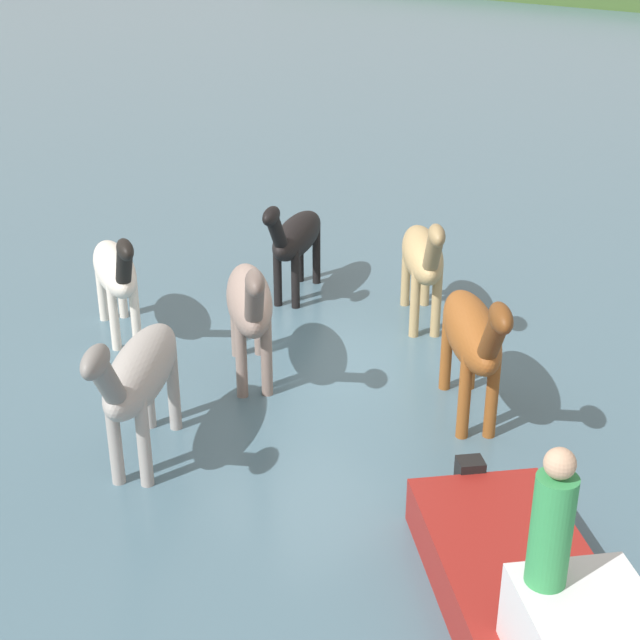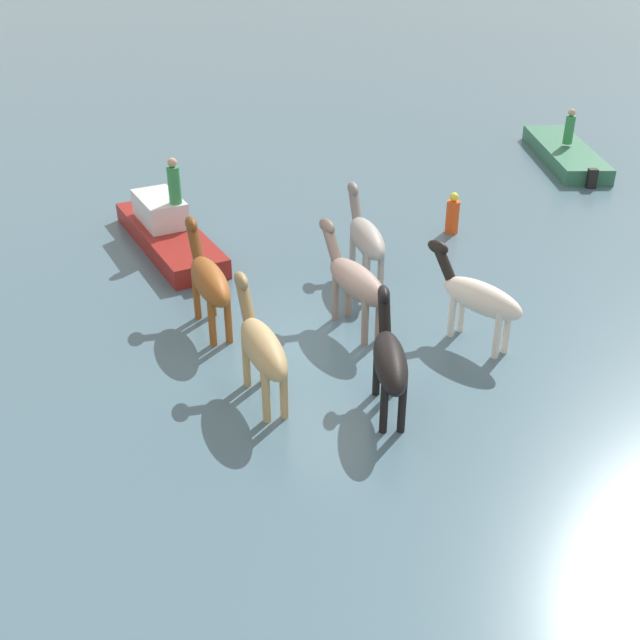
{
  "view_description": "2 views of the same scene",
  "coord_description": "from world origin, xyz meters",
  "px_view_note": "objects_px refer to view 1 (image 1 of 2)",
  "views": [
    {
      "loc": [
        8.74,
        -7.27,
        5.87
      ],
      "look_at": [
        0.67,
        -0.45,
        1.09
      ],
      "focal_mm": 50.16,
      "sensor_mm": 36.0,
      "label": 1
    },
    {
      "loc": [
        -6.75,
        11.74,
        8.03
      ],
      "look_at": [
        -0.33,
        0.62,
        0.91
      ],
      "focal_mm": 42.66,
      "sensor_mm": 36.0,
      "label": 2
    }
  ],
  "objects_px": {
    "horse_dun_straggler": "(423,257)",
    "horse_mid_herd": "(250,303)",
    "person_spotter_bow": "(552,523)",
    "horse_dark_mare": "(116,271)",
    "horse_lead": "(473,335)",
    "horse_gray_outer": "(139,374)",
    "horse_rear_stallion": "(296,237)"
  },
  "relations": [
    {
      "from": "person_spotter_bow",
      "to": "horse_rear_stallion",
      "type": "bearing_deg",
      "value": 153.8
    },
    {
      "from": "horse_mid_herd",
      "to": "horse_dark_mare",
      "type": "bearing_deg",
      "value": -131.68
    },
    {
      "from": "horse_gray_outer",
      "to": "person_spotter_bow",
      "type": "relative_size",
      "value": 1.85
    },
    {
      "from": "horse_mid_herd",
      "to": "horse_lead",
      "type": "bearing_deg",
      "value": 61.73
    },
    {
      "from": "horse_lead",
      "to": "person_spotter_bow",
      "type": "xyz_separation_m",
      "value": [
        3.39,
        -3.08,
        0.61
      ]
    },
    {
      "from": "horse_dun_straggler",
      "to": "horse_lead",
      "type": "distance_m",
      "value": 2.91
    },
    {
      "from": "horse_mid_herd",
      "to": "horse_rear_stallion",
      "type": "xyz_separation_m",
      "value": [
        -1.9,
        2.32,
        -0.09
      ]
    },
    {
      "from": "horse_rear_stallion",
      "to": "person_spotter_bow",
      "type": "xyz_separation_m",
      "value": [
        7.91,
        -3.89,
        0.71
      ]
    },
    {
      "from": "horse_mid_herd",
      "to": "person_spotter_bow",
      "type": "relative_size",
      "value": 2.06
    },
    {
      "from": "horse_dun_straggler",
      "to": "horse_rear_stallion",
      "type": "bearing_deg",
      "value": -120.1
    },
    {
      "from": "horse_gray_outer",
      "to": "horse_rear_stallion",
      "type": "relative_size",
      "value": 0.98
    },
    {
      "from": "horse_dark_mare",
      "to": "horse_gray_outer",
      "type": "bearing_deg",
      "value": -5.45
    },
    {
      "from": "horse_dark_mare",
      "to": "horse_lead",
      "type": "height_order",
      "value": "horse_lead"
    },
    {
      "from": "horse_dark_mare",
      "to": "horse_lead",
      "type": "xyz_separation_m",
      "value": [
        5.05,
        2.22,
        0.09
      ]
    },
    {
      "from": "horse_dark_mare",
      "to": "horse_mid_herd",
      "type": "distance_m",
      "value": 2.52
    },
    {
      "from": "horse_dun_straggler",
      "to": "horse_mid_herd",
      "type": "distance_m",
      "value": 3.14
    },
    {
      "from": "horse_dun_straggler",
      "to": "horse_lead",
      "type": "relative_size",
      "value": 0.95
    },
    {
      "from": "horse_dark_mare",
      "to": "horse_dun_straggler",
      "type": "distance_m",
      "value": 4.66
    },
    {
      "from": "person_spotter_bow",
      "to": "horse_mid_herd",
      "type": "bearing_deg",
      "value": 165.32
    },
    {
      "from": "horse_dun_straggler",
      "to": "person_spotter_bow",
      "type": "xyz_separation_m",
      "value": [
        5.8,
        -4.71,
        0.65
      ]
    },
    {
      "from": "person_spotter_bow",
      "to": "horse_gray_outer",
      "type": "bearing_deg",
      "value": -173.38
    },
    {
      "from": "horse_dark_mare",
      "to": "horse_dun_straggler",
      "type": "relative_size",
      "value": 1.08
    },
    {
      "from": "horse_rear_stallion",
      "to": "horse_mid_herd",
      "type": "bearing_deg",
      "value": 6.83
    },
    {
      "from": "horse_dark_mare",
      "to": "person_spotter_bow",
      "type": "relative_size",
      "value": 2.05
    },
    {
      "from": "horse_dun_straggler",
      "to": "horse_rear_stallion",
      "type": "relative_size",
      "value": 1.0
    },
    {
      "from": "horse_dark_mare",
      "to": "horse_lead",
      "type": "distance_m",
      "value": 5.51
    },
    {
      "from": "horse_dark_mare",
      "to": "horse_lead",
      "type": "bearing_deg",
      "value": 42.36
    },
    {
      "from": "horse_rear_stallion",
      "to": "person_spotter_bow",
      "type": "distance_m",
      "value": 8.85
    },
    {
      "from": "horse_gray_outer",
      "to": "horse_dun_straggler",
      "type": "bearing_deg",
      "value": 143.71
    },
    {
      "from": "horse_gray_outer",
      "to": "horse_mid_herd",
      "type": "bearing_deg",
      "value": 158.29
    },
    {
      "from": "horse_lead",
      "to": "horse_rear_stallion",
      "type": "distance_m",
      "value": 4.6
    },
    {
      "from": "horse_lead",
      "to": "horse_mid_herd",
      "type": "distance_m",
      "value": 3.03
    }
  ]
}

